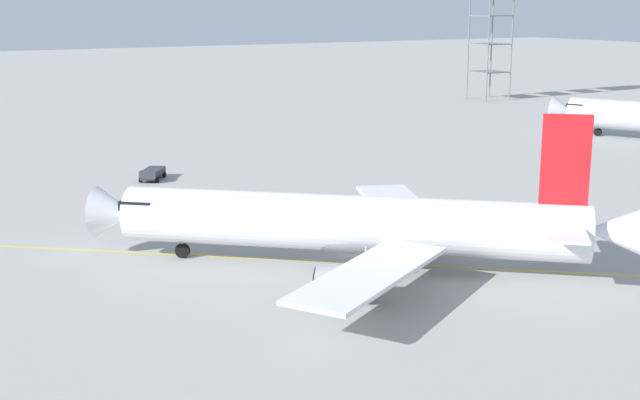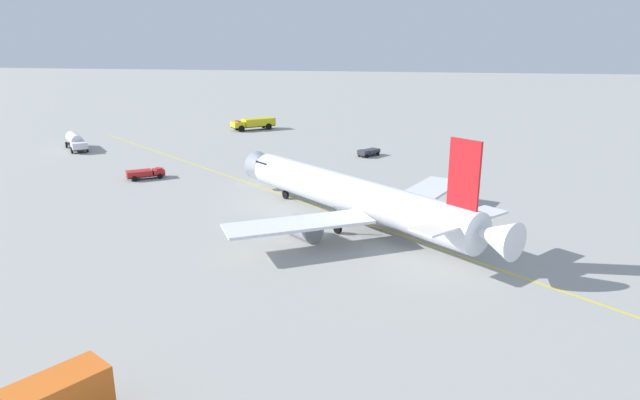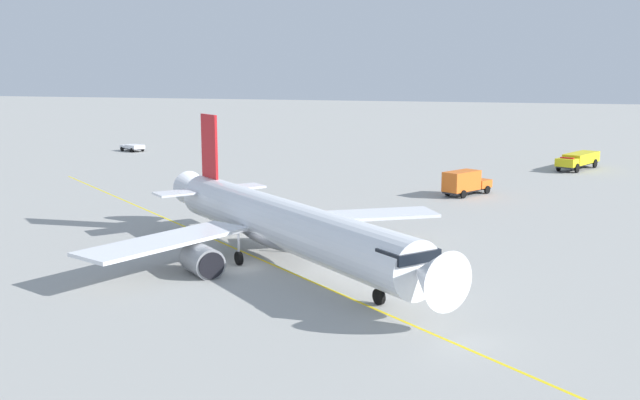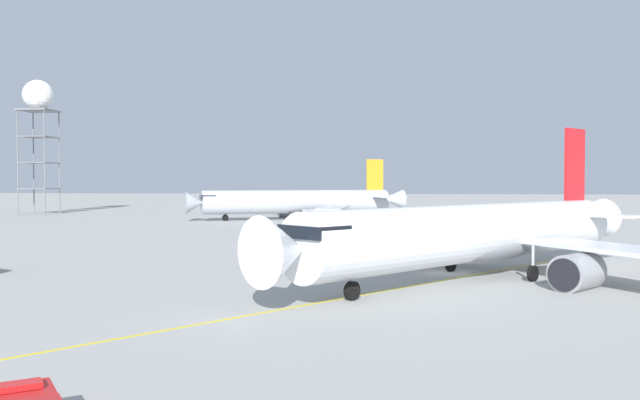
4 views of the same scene
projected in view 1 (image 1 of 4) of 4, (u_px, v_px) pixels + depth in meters
The scene contains 4 objects.
ground_plane at pixel (370, 256), 63.83m from camera, with size 600.00×600.00×0.00m, color #9E9E99.
airliner_main at pixel (356, 226), 60.50m from camera, with size 27.97×31.97×11.35m.
baggage_truck_truck at pixel (152, 173), 91.14m from camera, with size 4.44×3.81×1.22m.
taxiway_centreline at pixel (242, 257), 63.55m from camera, with size 84.22×104.76×0.01m.
Camera 1 is at (51.41, -33.54, 18.36)m, focal length 48.44 mm.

